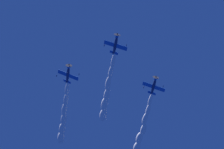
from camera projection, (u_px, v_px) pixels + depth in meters
airplane_lead at (116, 44)px, 97.99m from camera, size 7.54×7.63×3.65m
airplane_left_wingman at (154, 85)px, 105.73m from camera, size 7.52×7.70×3.58m
airplane_right_wingman at (68, 74)px, 103.18m from camera, size 7.57×7.54×3.89m
smoke_trail_lead at (106, 97)px, 107.53m from camera, size 26.90×15.25×2.95m
smoke_trail_left_wingman at (142, 131)px, 115.15m from camera, size 27.13×14.88×3.14m
smoke_trail_right_wingman at (63, 121)px, 112.52m from camera, size 26.47×14.75×2.98m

